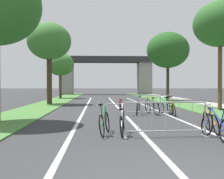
{
  "coord_description": "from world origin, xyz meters",
  "views": [
    {
      "loc": [
        -1.42,
        -4.36,
        1.53
      ],
      "look_at": [
        -0.69,
        9.63,
        1.33
      ],
      "focal_mm": 44.66,
      "sensor_mm": 36.0,
      "label": 1
    }
  ],
  "objects_px": {
    "bicycle_black_1": "(152,107)",
    "bicycle_green_6": "(104,122)",
    "bicycle_teal_7": "(165,107)",
    "crowd_barrier_second": "(149,105)",
    "tree_right_pine_far": "(168,50)",
    "bicycle_blue_4": "(216,126)",
    "tree_left_maple_mid": "(49,42)",
    "bicycle_red_5": "(122,108)",
    "bicycle_orange_2": "(211,122)",
    "bicycle_silver_3": "(138,107)",
    "bicycle_yellow_8": "(172,108)",
    "tree_right_cypress_far": "(220,24)",
    "tree_left_pine_near": "(60,64)",
    "crowd_barrier_nearest": "(166,119)",
    "bicycle_white_0": "(123,123)"
  },
  "relations": [
    {
      "from": "tree_right_cypress_far",
      "to": "bicycle_yellow_8",
      "type": "relative_size",
      "value": 3.99
    },
    {
      "from": "tree_right_pine_far",
      "to": "bicycle_red_5",
      "type": "relative_size",
      "value": 4.14
    },
    {
      "from": "bicycle_red_5",
      "to": "bicycle_teal_7",
      "type": "relative_size",
      "value": 0.98
    },
    {
      "from": "bicycle_white_0",
      "to": "bicycle_orange_2",
      "type": "xyz_separation_m",
      "value": [
        2.85,
        0.11,
        0.0
      ]
    },
    {
      "from": "bicycle_black_1",
      "to": "bicycle_yellow_8",
      "type": "height_order",
      "value": "bicycle_yellow_8"
    },
    {
      "from": "tree_left_maple_mid",
      "to": "bicycle_blue_4",
      "type": "bearing_deg",
      "value": -64.39
    },
    {
      "from": "tree_right_pine_far",
      "to": "bicycle_yellow_8",
      "type": "bearing_deg",
      "value": -103.43
    },
    {
      "from": "tree_left_maple_mid",
      "to": "crowd_barrier_second",
      "type": "distance_m",
      "value": 11.8
    },
    {
      "from": "bicycle_teal_7",
      "to": "crowd_barrier_second",
      "type": "bearing_deg",
      "value": -168.06
    },
    {
      "from": "bicycle_blue_4",
      "to": "bicycle_yellow_8",
      "type": "height_order",
      "value": "bicycle_yellow_8"
    },
    {
      "from": "tree_left_pine_near",
      "to": "bicycle_yellow_8",
      "type": "bearing_deg",
      "value": -67.43
    },
    {
      "from": "tree_right_pine_far",
      "to": "bicycle_teal_7",
      "type": "height_order",
      "value": "tree_right_pine_far"
    },
    {
      "from": "crowd_barrier_second",
      "to": "bicycle_black_1",
      "type": "relative_size",
      "value": 1.44
    },
    {
      "from": "bicycle_silver_3",
      "to": "bicycle_green_6",
      "type": "relative_size",
      "value": 0.97
    },
    {
      "from": "crowd_barrier_second",
      "to": "bicycle_green_6",
      "type": "distance_m",
      "value": 6.02
    },
    {
      "from": "tree_right_pine_far",
      "to": "bicycle_silver_3",
      "type": "relative_size",
      "value": 4.21
    },
    {
      "from": "bicycle_red_5",
      "to": "bicycle_black_1",
      "type": "bearing_deg",
      "value": -2.96
    },
    {
      "from": "bicycle_orange_2",
      "to": "tree_left_maple_mid",
      "type": "bearing_deg",
      "value": 125.27
    },
    {
      "from": "tree_left_maple_mid",
      "to": "bicycle_teal_7",
      "type": "distance_m",
      "value": 12.11
    },
    {
      "from": "bicycle_orange_2",
      "to": "bicycle_red_5",
      "type": "xyz_separation_m",
      "value": [
        -2.36,
        5.88,
        -0.02
      ]
    },
    {
      "from": "bicycle_black_1",
      "to": "tree_left_maple_mid",
      "type": "bearing_deg",
      "value": 115.76
    },
    {
      "from": "bicycle_teal_7",
      "to": "bicycle_silver_3",
      "type": "bearing_deg",
      "value": 170.0
    },
    {
      "from": "bicycle_black_1",
      "to": "bicycle_silver_3",
      "type": "xyz_separation_m",
      "value": [
        -0.73,
        -0.03,
        0.0
      ]
    },
    {
      "from": "bicycle_white_0",
      "to": "bicycle_black_1",
      "type": "bearing_deg",
      "value": 80.51
    },
    {
      "from": "tree_right_cypress_far",
      "to": "bicycle_orange_2",
      "type": "relative_size",
      "value": 3.89
    },
    {
      "from": "bicycle_teal_7",
      "to": "bicycle_blue_4",
      "type": "bearing_deg",
      "value": -105.34
    },
    {
      "from": "tree_right_pine_far",
      "to": "bicycle_blue_4",
      "type": "relative_size",
      "value": 3.88
    },
    {
      "from": "bicycle_silver_3",
      "to": "crowd_barrier_second",
      "type": "bearing_deg",
      "value": 156.74
    },
    {
      "from": "bicycle_black_1",
      "to": "bicycle_orange_2",
      "type": "bearing_deg",
      "value": -96.3
    },
    {
      "from": "bicycle_red_5",
      "to": "tree_left_pine_near",
      "type": "bearing_deg",
      "value": 104.93
    },
    {
      "from": "crowd_barrier_nearest",
      "to": "bicycle_yellow_8",
      "type": "distance_m",
      "value": 5.8
    },
    {
      "from": "crowd_barrier_second",
      "to": "bicycle_silver_3",
      "type": "relative_size",
      "value": 1.54
    },
    {
      "from": "tree_right_cypress_far",
      "to": "crowd_barrier_second",
      "type": "height_order",
      "value": "tree_right_cypress_far"
    },
    {
      "from": "tree_right_pine_far",
      "to": "bicycle_orange_2",
      "type": "xyz_separation_m",
      "value": [
        -3.38,
        -18.69,
        -4.69
      ]
    },
    {
      "from": "bicycle_black_1",
      "to": "bicycle_teal_7",
      "type": "height_order",
      "value": "bicycle_teal_7"
    },
    {
      "from": "crowd_barrier_nearest",
      "to": "crowd_barrier_second",
      "type": "bearing_deg",
      "value": 84.13
    },
    {
      "from": "bicycle_orange_2",
      "to": "tree_right_cypress_far",
      "type": "bearing_deg",
      "value": 71.14
    },
    {
      "from": "bicycle_orange_2",
      "to": "bicycle_green_6",
      "type": "height_order",
      "value": "bicycle_green_6"
    },
    {
      "from": "bicycle_yellow_8",
      "to": "bicycle_red_5",
      "type": "bearing_deg",
      "value": -15.14
    },
    {
      "from": "tree_right_pine_far",
      "to": "crowd_barrier_second",
      "type": "height_order",
      "value": "tree_right_pine_far"
    },
    {
      "from": "bicycle_silver_3",
      "to": "bicycle_yellow_8",
      "type": "xyz_separation_m",
      "value": [
        1.58,
        -0.87,
        0.0
      ]
    },
    {
      "from": "tree_right_pine_far",
      "to": "bicycle_yellow_8",
      "type": "xyz_separation_m",
      "value": [
        -3.28,
        -13.74,
        -4.67
      ]
    },
    {
      "from": "bicycle_black_1",
      "to": "bicycle_red_5",
      "type": "height_order",
      "value": "bicycle_black_1"
    },
    {
      "from": "tree_left_pine_near",
      "to": "bicycle_yellow_8",
      "type": "relative_size",
      "value": 3.27
    },
    {
      "from": "bicycle_black_1",
      "to": "bicycle_green_6",
      "type": "xyz_separation_m",
      "value": [
        -2.67,
        -5.91,
        0.0
      ]
    },
    {
      "from": "tree_left_pine_near",
      "to": "crowd_barrier_nearest",
      "type": "xyz_separation_m",
      "value": [
        6.42,
        -25.08,
        -3.52
      ]
    },
    {
      "from": "tree_right_pine_far",
      "to": "bicycle_blue_4",
      "type": "height_order",
      "value": "tree_right_pine_far"
    },
    {
      "from": "bicycle_white_0",
      "to": "bicycle_black_1",
      "type": "height_order",
      "value": "bicycle_white_0"
    },
    {
      "from": "tree_left_pine_near",
      "to": "crowd_barrier_second",
      "type": "bearing_deg",
      "value": -69.72
    },
    {
      "from": "bicycle_orange_2",
      "to": "bicycle_blue_4",
      "type": "distance_m",
      "value": 1.09
    }
  ]
}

